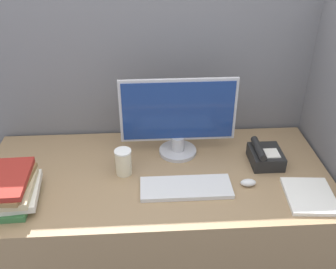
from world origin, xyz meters
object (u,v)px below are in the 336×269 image
at_px(keyboard, 186,188).
at_px(desk_telephone, 265,156).
at_px(coffee_cup, 123,162).
at_px(monitor, 178,118).
at_px(mouse, 248,183).
at_px(book_stack, 8,189).

xyz_separation_m(keyboard, desk_telephone, (0.42, 0.19, 0.03)).
relative_size(coffee_cup, desk_telephone, 0.72).
bearing_deg(monitor, coffee_cup, -148.91).
xyz_separation_m(mouse, book_stack, (-1.08, -0.04, 0.05)).
bearing_deg(keyboard, book_stack, -177.51).
distance_m(keyboard, mouse, 0.29).
xyz_separation_m(coffee_cup, book_stack, (-0.50, -0.18, 0.00)).
height_order(keyboard, desk_telephone, desk_telephone).
bearing_deg(book_stack, monitor, 23.98).
bearing_deg(mouse, coffee_cup, 167.17).
bearing_deg(mouse, book_stack, -177.64).
bearing_deg(monitor, book_stack, -156.02).
distance_m(mouse, desk_telephone, 0.22).
xyz_separation_m(monitor, mouse, (0.31, -0.30, -0.19)).
distance_m(mouse, coffee_cup, 0.60).
bearing_deg(coffee_cup, monitor, 31.09).
height_order(mouse, book_stack, book_stack).
bearing_deg(desk_telephone, monitor, 164.24).
bearing_deg(book_stack, mouse, 2.36).
bearing_deg(book_stack, desk_telephone, 10.45).
distance_m(coffee_cup, book_stack, 0.53).
height_order(keyboard, coffee_cup, coffee_cup).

